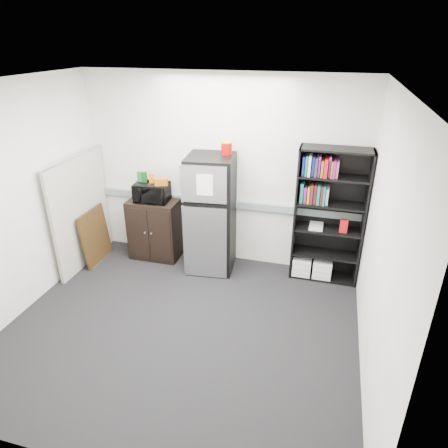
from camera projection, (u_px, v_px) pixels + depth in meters
name	position (u px, v px, depth m)	size (l,w,h in m)	color
floor	(181.00, 328.00, 4.67)	(4.00, 4.00, 0.00)	black
wall_back	(221.00, 172.00, 5.62)	(4.00, 0.02, 2.70)	silver
wall_right	(381.00, 248.00, 3.61)	(0.02, 3.50, 2.70)	silver
wall_left	(12.00, 204.00, 4.57)	(0.02, 3.50, 2.70)	silver
ceiling	(167.00, 85.00, 3.51)	(4.00, 3.50, 0.02)	white
electrical_raceway	(221.00, 203.00, 5.78)	(3.92, 0.05, 0.10)	gray
wall_note	(197.00, 157.00, 5.61)	(0.14, 0.00, 0.10)	white
bookshelf	(327.00, 213.00, 5.26)	(0.90, 0.34, 1.85)	black
cubicle_partition	(81.00, 211.00, 5.72)	(0.06, 1.30, 1.62)	gray
cabinet	(155.00, 229.00, 6.01)	(0.73, 0.49, 0.92)	black
microwave	(152.00, 192.00, 5.74)	(0.49, 0.33, 0.27)	black
snack_box_a	(140.00, 177.00, 5.73)	(0.07, 0.05, 0.15)	#195829
snack_box_b	(144.00, 177.00, 5.71)	(0.07, 0.05, 0.15)	#0D3A10
snack_box_c	(152.00, 178.00, 5.69)	(0.07, 0.05, 0.14)	orange
snack_bag	(161.00, 182.00, 5.61)	(0.18, 0.10, 0.10)	#B95612
refrigerator	(211.00, 215.00, 5.56)	(0.69, 0.71, 1.67)	black
coffee_can	(227.00, 147.00, 5.23)	(0.15, 0.15, 0.20)	#990A07
framed_poster	(95.00, 236.00, 5.90)	(0.12, 0.63, 0.81)	black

